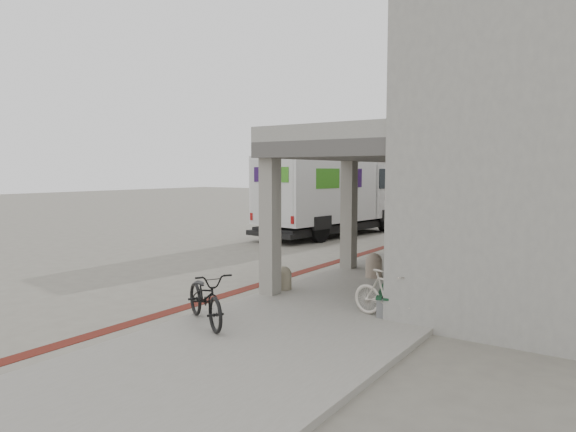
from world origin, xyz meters
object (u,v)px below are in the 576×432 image
Objects in this scene: utility_cabinet at (421,257)px; bicycle_cream at (389,295)px; bicycle_black at (205,297)px; bench at (390,294)px; fedex_truck at (331,194)px.

utility_cabinet is 0.62× the size of bicycle_cream.
bench is at bearing -9.79° from bicycle_black.
bicycle_cream is (7.96, -11.81, -1.36)m from fedex_truck.
fedex_truck is at bearing 125.99° from utility_cabinet.
fedex_truck is at bearing 41.95° from bicycle_cream.
fedex_truck is 14.30m from bicycle_cream.
bicycle_cream is at bearing -85.98° from utility_cabinet.
bicycle_black is (5.20, -14.07, -1.32)m from fedex_truck.
fedex_truck is 4.53× the size of bicycle_black.
fedex_truck reaches higher than bicycle_cream.
fedex_truck is 15.06m from bicycle_black.
fedex_truck is 8.97× the size of utility_cabinet.
bicycle_cream is (0.28, -0.74, 0.17)m from bench.
bench is at bearing -87.76° from utility_cabinet.
fedex_truck is 4.72× the size of bench.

